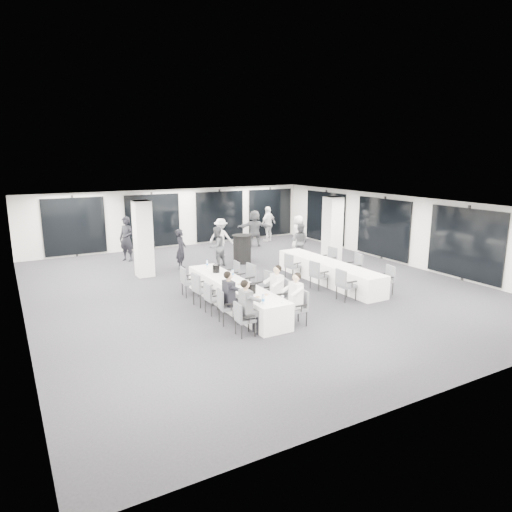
{
  "coord_description": "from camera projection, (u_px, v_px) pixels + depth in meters",
  "views": [
    {
      "loc": [
        -7.24,
        -13.15,
        4.42
      ],
      "look_at": [
        0.04,
        -0.2,
        1.11
      ],
      "focal_mm": 32.0,
      "sensor_mm": 36.0,
      "label": 1
    }
  ],
  "objects": [
    {
      "name": "room",
      "position": [
        259.0,
        239.0,
        16.68
      ],
      "size": [
        14.04,
        16.04,
        2.84
      ],
      "color": "#222227",
      "rests_on": "ground"
    },
    {
      "name": "column_left",
      "position": [
        143.0,
        239.0,
        16.7
      ],
      "size": [
        0.6,
        0.6,
        2.8
      ],
      "primitive_type": "cube",
      "color": "silver",
      "rests_on": "floor"
    },
    {
      "name": "column_right",
      "position": [
        332.0,
        232.0,
        18.17
      ],
      "size": [
        0.6,
        0.6,
        2.8
      ],
      "primitive_type": "cube",
      "color": "silver",
      "rests_on": "floor"
    },
    {
      "name": "banquet_table_main",
      "position": [
        234.0,
        295.0,
        13.47
      ],
      "size": [
        0.9,
        5.0,
        0.75
      ],
      "primitive_type": "cube",
      "color": "white",
      "rests_on": "floor"
    },
    {
      "name": "banquet_table_side",
      "position": [
        328.0,
        272.0,
        16.03
      ],
      "size": [
        0.9,
        5.0,
        0.75
      ],
      "primitive_type": "cube",
      "color": "white",
      "rests_on": "floor"
    },
    {
      "name": "cocktail_table",
      "position": [
        242.0,
        249.0,
        18.92
      ],
      "size": [
        0.84,
        0.84,
        1.17
      ],
      "color": "black",
      "rests_on": "floor"
    },
    {
      "name": "chair_main_left_near",
      "position": [
        242.0,
        317.0,
        11.26
      ],
      "size": [
        0.46,
        0.51,
        0.87
      ],
      "rotation": [
        0.0,
        0.0,
        -1.62
      ],
      "color": "#56585E",
      "rests_on": "floor"
    },
    {
      "name": "chair_main_left_second",
      "position": [
        225.0,
        304.0,
        12.07
      ],
      "size": [
        0.54,
        0.58,
        0.95
      ],
      "rotation": [
        0.0,
        0.0,
        -1.71
      ],
      "color": "#56585E",
      "rests_on": "floor"
    },
    {
      "name": "chair_main_left_mid",
      "position": [
        212.0,
        296.0,
        12.84
      ],
      "size": [
        0.47,
        0.53,
        0.91
      ],
      "rotation": [
        0.0,
        0.0,
        -1.54
      ],
      "color": "#56585E",
      "rests_on": "floor"
    },
    {
      "name": "chair_main_left_fourth",
      "position": [
        200.0,
        287.0,
        13.52
      ],
      "size": [
        0.55,
        0.6,
        1.0
      ],
      "rotation": [
        0.0,
        0.0,
        -1.47
      ],
      "color": "#56585E",
      "rests_on": "floor"
    },
    {
      "name": "chair_main_left_far",
      "position": [
        187.0,
        280.0,
        14.43
      ],
      "size": [
        0.51,
        0.56,
        0.95
      ],
      "rotation": [
        0.0,
        0.0,
        -1.63
      ],
      "color": "#56585E",
      "rests_on": "floor"
    },
    {
      "name": "chair_main_right_near",
      "position": [
        299.0,
        305.0,
        12.01
      ],
      "size": [
        0.49,
        0.55,
        0.94
      ],
      "rotation": [
        0.0,
        0.0,
        1.54
      ],
      "color": "#56585E",
      "rests_on": "floor"
    },
    {
      "name": "chair_main_right_second",
      "position": [
        280.0,
        294.0,
        12.79
      ],
      "size": [
        0.59,
        0.64,
        1.04
      ],
      "rotation": [
        0.0,
        0.0,
        1.42
      ],
      "color": "#56585E",
      "rests_on": "floor"
    },
    {
      "name": "chair_main_right_mid",
      "position": [
        266.0,
        287.0,
        13.47
      ],
      "size": [
        0.59,
        0.64,
        1.04
      ],
      "rotation": [
        0.0,
        0.0,
        1.71
      ],
      "color": "#56585E",
      "rests_on": "floor"
    },
    {
      "name": "chair_main_right_fourth",
      "position": [
        247.0,
        278.0,
        14.45
      ],
      "size": [
        0.56,
        0.62,
        1.03
      ],
      "rotation": [
        0.0,
        0.0,
        1.65
      ],
      "color": "#56585E",
      "rests_on": "floor"
    },
    {
      "name": "chair_main_right_far",
      "position": [
        233.0,
        273.0,
        15.31
      ],
      "size": [
        0.5,
        0.55,
        0.92
      ],
      "rotation": [
        0.0,
        0.0,
        1.49
      ],
      "color": "#56585E",
      "rests_on": "floor"
    },
    {
      "name": "chair_side_left_near",
      "position": [
        344.0,
        283.0,
        14.01
      ],
      "size": [
        0.5,
        0.56,
        0.99
      ],
      "rotation": [
        0.0,
        0.0,
        -1.58
      ],
      "color": "#56585E",
      "rests_on": "floor"
    },
    {
      "name": "chair_side_left_mid",
      "position": [
        317.0,
        273.0,
        15.19
      ],
      "size": [
        0.54,
        0.58,
        0.96
      ],
      "rotation": [
        0.0,
        0.0,
        -1.46
      ],
      "color": "#56585E",
      "rests_on": "floor"
    },
    {
      "name": "chair_side_left_far",
      "position": [
        291.0,
        265.0,
        16.53
      ],
      "size": [
        0.53,
        0.56,
        0.91
      ],
      "rotation": [
        0.0,
        0.0,
        -1.41
      ],
      "color": "#56585E",
      "rests_on": "floor"
    },
    {
      "name": "chair_side_right_near",
      "position": [
        387.0,
        278.0,
        14.72
      ],
      "size": [
        0.54,
        0.57,
        0.92
      ],
      "rotation": [
        0.0,
        0.0,
        1.39
      ],
      "color": "#56585E",
      "rests_on": "floor"
    },
    {
      "name": "chair_side_right_mid",
      "position": [
        355.0,
        266.0,
        16.03
      ],
      "size": [
        0.61,
        0.64,
        1.02
      ],
      "rotation": [
        0.0,
        0.0,
        1.37
      ],
      "color": "#56585E",
      "rests_on": "floor"
    },
    {
      "name": "chair_side_right_far",
      "position": [
        329.0,
        259.0,
        17.24
      ],
      "size": [
        0.52,
        0.58,
        0.99
      ],
      "rotation": [
        0.0,
        0.0,
        1.61
      ],
      "color": "#56585E",
      "rests_on": "floor"
    },
    {
      "name": "seated_guest_a",
      "position": [
        248.0,
        304.0,
        11.27
      ],
      "size": [
        0.5,
        0.38,
        1.44
      ],
      "rotation": [
        0.0,
        0.0,
        -1.57
      ],
      "color": "#4F5155",
      "rests_on": "floor"
    },
    {
      "name": "seated_guest_b",
      "position": [
        231.0,
        294.0,
        12.08
      ],
      "size": [
        0.5,
        0.38,
        1.44
      ],
      "rotation": [
        0.0,
        0.0,
        -1.57
      ],
      "color": "black",
      "rests_on": "floor"
    },
    {
      "name": "seated_guest_c",
      "position": [
        294.0,
        296.0,
        11.87
      ],
      "size": [
        0.5,
        0.38,
        1.44
      ],
      "rotation": [
        0.0,
        0.0,
        1.57
      ],
      "color": "silver",
      "rests_on": "floor"
    },
    {
      "name": "seated_guest_d",
      "position": [
        275.0,
        287.0,
        12.67
      ],
      "size": [
        0.5,
        0.38,
        1.44
      ],
      "rotation": [
        0.0,
        0.0,
        1.57
      ],
      "color": "silver",
      "rests_on": "floor"
    },
    {
      "name": "standing_guest_a",
      "position": [
        181.0,
        246.0,
        17.88
      ],
      "size": [
        0.8,
        0.84,
        1.79
      ],
      "primitive_type": "imported",
      "rotation": [
        0.0,
        0.0,
        0.98
      ],
      "color": "black",
      "rests_on": "floor"
    },
    {
      "name": "standing_guest_b",
      "position": [
        217.0,
        244.0,
        18.21
      ],
      "size": [
        1.03,
        0.85,
        1.84
      ],
      "primitive_type": "imported",
      "rotation": [
        0.0,
        0.0,
        3.55
      ],
      "color": "#4F5155",
      "rests_on": "floor"
    },
    {
      "name": "standing_guest_c",
      "position": [
        221.0,
        235.0,
        20.23
      ],
      "size": [
        1.31,
        1.28,
        1.88
      ],
      "primitive_type": "imported",
      "rotation": [
        0.0,
        0.0,
        2.39
      ],
      "color": "silver",
      "rests_on": "floor"
    },
    {
      "name": "standing_guest_d",
      "position": [
        268.0,
        222.0,
        23.62
      ],
      "size": [
        1.36,
        1.04,
        2.04
      ],
      "primitive_type": "imported",
      "rotation": [
        0.0,
        0.0,
        3.48
      ],
      "color": "silver",
      "rests_on": "floor"
    },
    {
      "name": "standing_guest_e",
      "position": [
        299.0,
        230.0,
        21.43
      ],
      "size": [
        0.74,
        1.0,
        1.86
      ],
      "primitive_type": "imported",
      "rotation": [
        0.0,
        0.0,
        1.81
      ],
      "color": "silver",
      "rests_on": "floor"
    },
    {
      "name": "standing_guest_f",
      "position": [
        254.0,
        226.0,
        22.26
      ],
      "size": [
        1.99,
        1.29,
        2.02
      ],
      "primitive_type": "imported",
      "rotation": [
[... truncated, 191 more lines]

